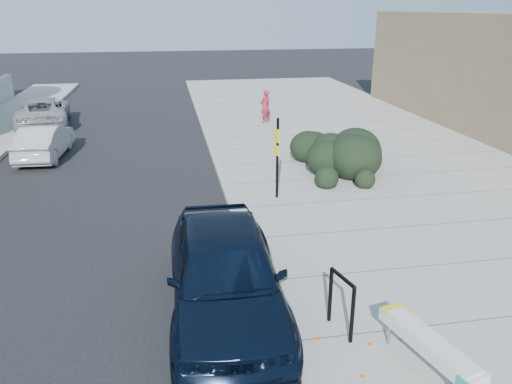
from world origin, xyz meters
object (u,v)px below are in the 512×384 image
Objects in this scene: wagon_silver at (44,141)px; pedestrian at (265,106)px; bench at (429,344)px; bike_rack at (341,298)px; suv_silver at (43,111)px; sign_post at (277,153)px; sedan_navy at (225,273)px.

wagon_silver is 2.45× the size of pedestrian.
bench is 1.26× the size of pedestrian.
suv_silver is at bearing 100.85° from bike_rack.
bench is at bearing 55.22° from pedestrian.
bike_rack is 0.45× the size of sign_post.
sedan_navy is (-2.80, 2.24, 0.25)m from bench.
pedestrian is at bearing 161.72° from suv_silver.
suv_silver is at bearing 113.01° from sedan_navy.
sign_post reaches higher than bike_rack.
sign_post is at bearing 81.32° from bench.
bike_rack is at bearing 123.34° from wagon_silver.
pedestrian reaches higher than sedan_navy.
suv_silver is (-8.53, 18.33, -0.11)m from bike_rack.
pedestrian is (0.97, 17.55, 0.32)m from bench.
sedan_navy is at bearing 118.64° from wagon_silver.
bench is 17.58m from pedestrian.
sedan_navy is at bearing -131.43° from sign_post.
sign_post is at bearing 49.04° from pedestrian.
wagon_silver is 5.90m from suv_silver.
suv_silver is at bearing -42.18° from pedestrian.
sign_post is 10.06m from pedestrian.
sedan_navy is 15.77m from pedestrian.
bike_rack is 0.68× the size of pedestrian.
suv_silver is (-8.84, 11.87, -0.81)m from sign_post.
pedestrian is at bearing 69.13° from bike_rack.
wagon_silver is at bearing 94.23° from suv_silver.
wagon_silver is (-7.62, 6.10, -0.86)m from sign_post.
bike_rack is 14.53m from wagon_silver.
suv_silver is at bearing 106.89° from sign_post.
bike_rack is 0.22× the size of suv_silver.
pedestrian is (3.77, 15.31, 0.08)m from sedan_navy.
suv_silver is 3.14× the size of pedestrian.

